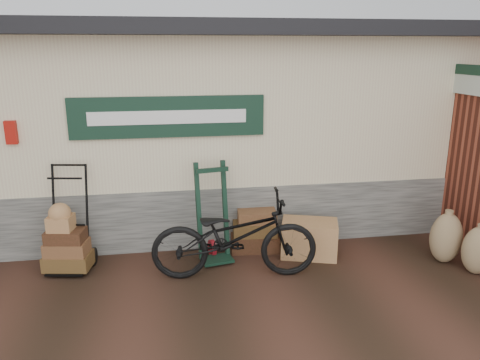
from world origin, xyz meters
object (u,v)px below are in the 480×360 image
object	(u,v)px
green_barrow	(213,212)
bicycle	(234,232)
porter_trolley	(69,217)
suitcase_stack	(255,230)
wicker_hamper	(309,238)

from	to	relation	value
green_barrow	bicycle	xyz separation A→B (m)	(0.21, -0.56, -0.07)
porter_trolley	suitcase_stack	bearing A→B (deg)	13.66
green_barrow	suitcase_stack	bearing A→B (deg)	8.66
green_barrow	wicker_hamper	xyz separation A→B (m)	(1.35, -0.10, -0.43)
green_barrow	suitcase_stack	world-z (taller)	green_barrow
suitcase_stack	wicker_hamper	size ratio (longest dim) A/B	0.89
suitcase_stack	bicycle	size ratio (longest dim) A/B	0.32
green_barrow	suitcase_stack	size ratio (longest dim) A/B	2.00
wicker_hamper	bicycle	distance (m)	1.29
suitcase_stack	green_barrow	bearing A→B (deg)	-160.33
porter_trolley	bicycle	distance (m)	2.20
wicker_hamper	bicycle	world-z (taller)	bicycle
bicycle	wicker_hamper	bearing A→B (deg)	-62.45
green_barrow	bicycle	bearing A→B (deg)	-80.80
bicycle	porter_trolley	bearing A→B (deg)	78.63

